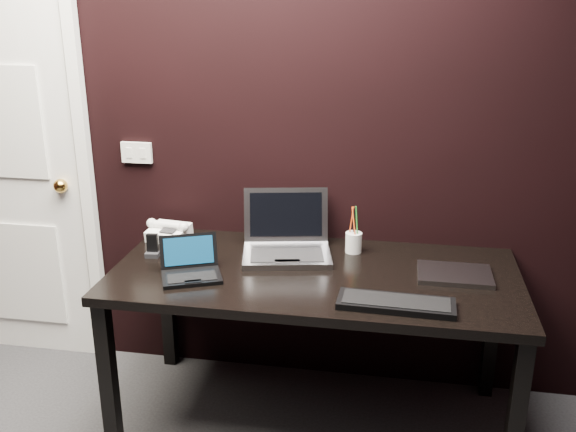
% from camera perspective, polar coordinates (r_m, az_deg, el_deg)
% --- Properties ---
extents(wall_back, '(4.00, 0.00, 4.00)m').
position_cam_1_polar(wall_back, '(2.96, -2.24, 8.61)').
color(wall_back, black).
rests_on(wall_back, ground).
extents(wall_switch, '(0.15, 0.02, 0.10)m').
position_cam_1_polar(wall_switch, '(3.17, -13.30, 5.51)').
color(wall_switch, silver).
rests_on(wall_switch, wall_back).
extents(desk, '(1.70, 0.80, 0.74)m').
position_cam_1_polar(desk, '(2.74, 2.36, -6.42)').
color(desk, black).
rests_on(desk, ground).
extents(netbook, '(0.30, 0.29, 0.15)m').
position_cam_1_polar(netbook, '(2.67, -8.64, -4.70)').
color(netbook, black).
rests_on(netbook, desk).
extents(silver_laptop, '(0.44, 0.41, 0.26)m').
position_cam_1_polar(silver_laptop, '(2.85, -0.13, -2.47)').
color(silver_laptop, '#9C9DA2').
rests_on(silver_laptop, desk).
extents(ext_keyboard, '(0.44, 0.16, 0.03)m').
position_cam_1_polar(ext_keyboard, '(2.44, 9.58, -7.67)').
color(ext_keyboard, black).
rests_on(ext_keyboard, desk).
extents(closed_laptop, '(0.30, 0.22, 0.02)m').
position_cam_1_polar(closed_laptop, '(2.73, 14.59, -5.04)').
color(closed_laptop, gray).
rests_on(closed_laptop, desk).
extents(desk_phone, '(0.22, 0.18, 0.11)m').
position_cam_1_polar(desk_phone, '(3.08, -10.56, -1.36)').
color(desk_phone, white).
rests_on(desk_phone, desk).
extents(mobile_phone, '(0.06, 0.05, 0.10)m').
position_cam_1_polar(mobile_phone, '(2.90, -11.95, -2.80)').
color(mobile_phone, black).
rests_on(mobile_phone, desk).
extents(pen_cup, '(0.10, 0.10, 0.22)m').
position_cam_1_polar(pen_cup, '(2.89, 5.85, -2.27)').
color(pen_cup, silver).
rests_on(pen_cup, desk).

